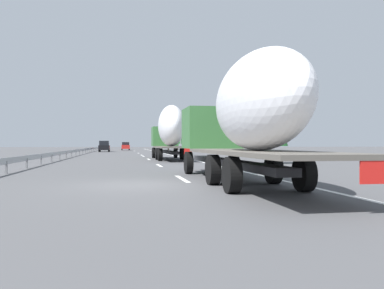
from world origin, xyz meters
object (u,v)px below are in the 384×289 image
truck_lead (170,130)px  road_sign (181,139)px  car_black_suv (104,146)px  car_red_compact (126,146)px  truck_trailing (244,115)px

truck_lead → road_sign: (14.32, -3.10, -0.57)m
truck_lead → car_black_suv: bearing=11.1°
car_black_suv → car_red_compact: (17.66, -3.90, -0.06)m
truck_lead → car_black_suv: 38.21m
car_black_suv → road_sign: bearing=-155.7°
car_black_suv → car_red_compact: 18.08m
car_red_compact → road_sign: size_ratio=1.56×
road_sign → car_black_suv: bearing=24.3°
car_black_suv → road_sign: 25.41m
truck_lead → road_sign: truck_lead is taller
truck_trailing → car_black_suv: bearing=7.1°
truck_trailing → road_sign: truck_trailing is taller
truck_trailing → car_black_suv: truck_trailing is taller
car_red_compact → road_sign: bearing=-170.9°
car_black_suv → car_red_compact: car_black_suv is taller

